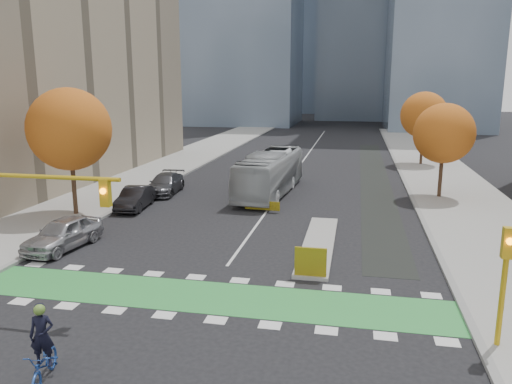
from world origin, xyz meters
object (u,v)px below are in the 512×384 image
at_px(bus, 270,173).
at_px(tree_east_far, 424,115).
at_px(traffic_signal_east, 505,269).
at_px(tree_west, 69,129).
at_px(parked_car_a, 63,233).
at_px(hazard_board, 311,262).
at_px(parked_car_c, 165,184).
at_px(parked_car_b, 135,198).
at_px(cyclist, 44,357).
at_px(tree_east_near, 444,133).

bearing_deg(bus, tree_east_far, 56.58).
bearing_deg(traffic_signal_east, tree_west, 150.93).
bearing_deg(parked_car_a, tree_west, 123.22).
bearing_deg(tree_east_far, traffic_signal_east, -92.97).
distance_m(hazard_board, traffic_signal_east, 8.26).
bearing_deg(hazard_board, tree_west, 154.01).
height_order(parked_car_a, parked_car_c, parked_car_a).
distance_m(hazard_board, parked_car_a, 13.10).
distance_m(hazard_board, bus, 17.50).
height_order(hazard_board, bus, bus).
distance_m(tree_east_far, parked_car_b, 32.15).
distance_m(tree_west, bus, 15.00).
relative_size(cyclist, bus, 0.20).
distance_m(cyclist, parked_car_b, 20.57).
distance_m(tree_east_near, tree_east_far, 16.01).
xyz_separation_m(tree_east_far, bus, (-13.20, -16.96, -3.58)).
bearing_deg(cyclist, tree_east_far, 53.78).
height_order(tree_east_far, parked_car_c, tree_east_far).
distance_m(hazard_board, tree_east_near, 19.93).
height_order(traffic_signal_east, parked_car_c, traffic_signal_east).
bearing_deg(bus, traffic_signal_east, -58.04).
distance_m(tree_east_near, parked_car_b, 22.67).
relative_size(tree_east_near, cyclist, 2.94).
bearing_deg(tree_east_near, parked_car_c, -173.21).
bearing_deg(bus, hazard_board, -69.91).
distance_m(tree_east_far, parked_car_c, 28.56).
distance_m(tree_west, cyclist, 20.01).
distance_m(traffic_signal_east, parked_car_b, 24.70).
relative_size(tree_east_far, parked_car_c, 1.46).
bearing_deg(bus, parked_car_a, -114.12).
bearing_deg(tree_east_near, parked_car_b, -160.40).
relative_size(hazard_board, tree_east_far, 0.18).
height_order(hazard_board, tree_west, tree_west).
xyz_separation_m(tree_east_near, parked_car_b, (-21.00, -7.48, -4.12)).
bearing_deg(parked_car_c, parked_car_b, -96.53).
relative_size(tree_west, cyclist, 3.42).
bearing_deg(parked_car_c, parked_car_a, -95.14).
relative_size(traffic_signal_east, parked_car_a, 0.85).
xyz_separation_m(cyclist, parked_car_b, (-6.25, 19.60, -0.05)).
relative_size(tree_east_far, parked_car_a, 1.58).
distance_m(tree_west, tree_east_near, 26.01).
distance_m(tree_west, traffic_signal_east, 25.90).
bearing_deg(parked_car_a, hazard_board, 0.21).
relative_size(parked_car_a, parked_car_b, 1.06).
height_order(tree_east_near, parked_car_a, tree_east_near).
bearing_deg(tree_east_far, tree_east_near, -91.79).
height_order(cyclist, parked_car_b, cyclist).
relative_size(hazard_board, bus, 0.12).
height_order(tree_east_near, parked_car_b, tree_east_near).
bearing_deg(traffic_signal_east, hazard_board, 144.08).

